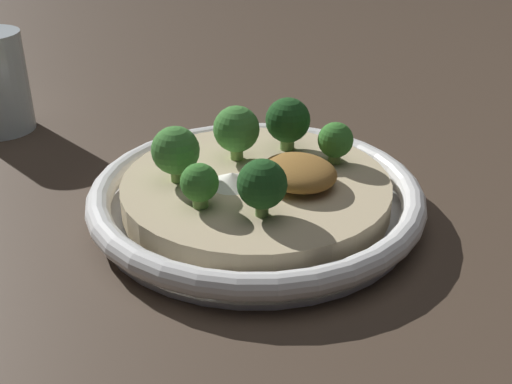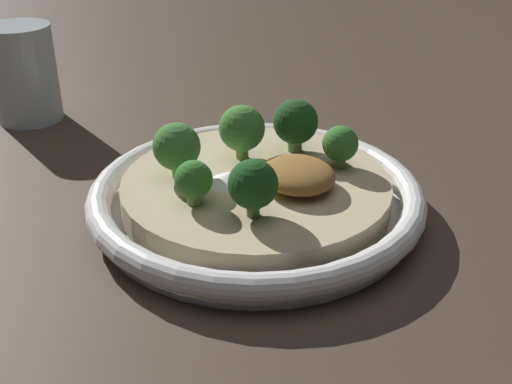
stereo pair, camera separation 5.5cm
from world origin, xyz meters
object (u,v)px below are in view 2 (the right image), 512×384
(broccoli_back_left, at_px, (194,181))
(broccoli_back, at_px, (177,147))
(broccoli_front_left, at_px, (340,145))
(drinking_glass, at_px, (24,74))
(broccoli_front_right, at_px, (296,123))
(broccoli_left, at_px, (253,185))
(broccoli_right, at_px, (242,129))
(risotto_bowl, at_px, (256,196))

(broccoli_back_left, xyz_separation_m, broccoli_back, (0.05, -0.01, 0.01))
(broccoli_back, bearing_deg, broccoli_back_left, 167.82)
(broccoli_back, bearing_deg, broccoli_front_left, -115.06)
(broccoli_back, xyz_separation_m, drinking_glass, (0.29, 0.05, -0.01))
(broccoli_front_right, height_order, drinking_glass, drinking_glass)
(broccoli_front_right, xyz_separation_m, drinking_glass, (0.30, 0.16, -0.01))
(broccoli_front_left, relative_size, broccoli_back, 0.78)
(broccoli_left, xyz_separation_m, broccoli_right, (0.09, -0.05, 0.00))
(broccoli_front_left, xyz_separation_m, broccoli_back, (0.06, 0.13, 0.01))
(broccoli_right, distance_m, broccoli_back, 0.07)
(broccoli_front_right, bearing_deg, risotto_bowl, 115.39)
(broccoli_right, xyz_separation_m, broccoli_front_right, (-0.01, -0.05, -0.00))
(broccoli_right, height_order, broccoli_back, broccoli_right)
(broccoli_left, relative_size, drinking_glass, 0.42)
(broccoli_right, bearing_deg, broccoli_back, 92.10)
(broccoli_front_left, distance_m, drinking_glass, 0.39)
(risotto_bowl, bearing_deg, broccoli_front_left, -104.28)
(broccoli_left, relative_size, broccoli_right, 0.93)
(broccoli_front_right, bearing_deg, drinking_glass, 28.13)
(broccoli_front_right, relative_size, broccoli_back, 1.02)
(broccoli_back, bearing_deg, broccoli_right, -87.90)
(risotto_bowl, xyz_separation_m, broccoli_front_right, (0.03, -0.06, 0.04))
(broccoli_front_right, bearing_deg, broccoli_back, 84.53)
(broccoli_back_left, height_order, drinking_glass, drinking_glass)
(broccoli_back_left, relative_size, drinking_glass, 0.33)
(broccoli_front_right, relative_size, broccoli_front_left, 1.31)
(broccoli_front_right, xyz_separation_m, broccoli_front_left, (-0.05, -0.01, -0.01))
(broccoli_back_left, height_order, broccoli_back, broccoli_back)
(broccoli_front_left, xyz_separation_m, drinking_glass, (0.35, 0.18, -0.00))
(risotto_bowl, bearing_deg, broccoli_front_right, -64.61)
(risotto_bowl, xyz_separation_m, broccoli_right, (0.04, -0.01, 0.04))
(broccoli_front_left, bearing_deg, broccoli_back_left, 85.38)
(broccoli_right, xyz_separation_m, drinking_glass, (0.29, 0.11, -0.01))
(risotto_bowl, relative_size, drinking_glass, 2.61)
(drinking_glass, bearing_deg, broccoli_left, -170.35)
(broccoli_back_left, relative_size, broccoli_front_right, 0.73)
(broccoli_back, height_order, drinking_glass, drinking_glass)
(broccoli_right, distance_m, broccoli_front_right, 0.05)
(broccoli_back, bearing_deg, broccoli_front_right, -95.47)
(risotto_bowl, bearing_deg, broccoli_right, -16.98)
(risotto_bowl, xyz_separation_m, broccoli_back_left, (-0.01, 0.06, 0.04))
(broccoli_back_left, height_order, broccoli_right, broccoli_right)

